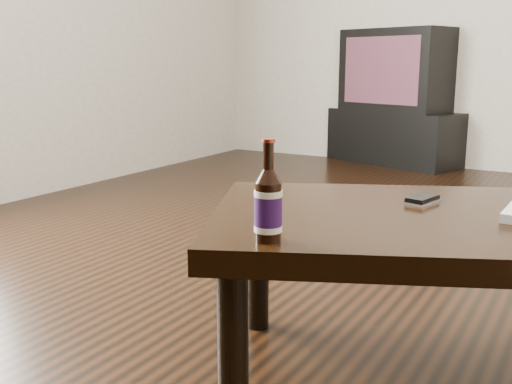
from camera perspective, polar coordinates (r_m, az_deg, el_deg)
The scene contains 6 objects.
floor at distance 2.15m, azimuth 12.72°, elevation -10.99°, with size 5.00×6.00×0.01m, color black.
tv_stand at distance 5.19m, azimuth 13.37°, elevation 5.18°, with size 1.09×0.55×0.44m, color black.
tv at distance 5.15m, azimuth 13.66°, elevation 11.22°, with size 1.00×0.80×0.66m.
coffee_table at distance 1.61m, azimuth 18.22°, elevation -4.10°, with size 1.40×1.15×0.46m.
beer_bottle at distance 1.27m, azimuth 1.17°, elevation -1.32°, with size 0.08×0.08×0.22m.
phone at distance 1.70m, azimuth 15.56°, elevation -0.71°, with size 0.08×0.12×0.02m.
Camera 1 is at (0.57, -1.90, 0.83)m, focal length 42.00 mm.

